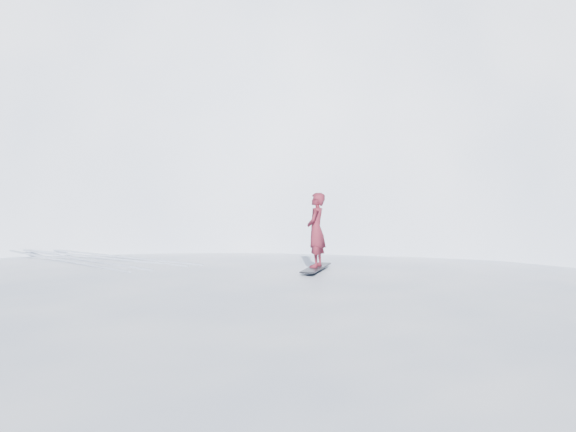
# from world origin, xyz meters

# --- Properties ---
(ground) EXTENTS (400.00, 400.00, 0.00)m
(ground) POSITION_xyz_m (0.00, 0.00, 0.00)
(ground) COLOR white
(ground) RESTS_ON ground
(near_ridge) EXTENTS (36.00, 28.00, 4.80)m
(near_ridge) POSITION_xyz_m (1.00, 3.00, 0.00)
(near_ridge) COLOR white
(near_ridge) RESTS_ON ground
(summit_peak) EXTENTS (60.00, 56.00, 56.00)m
(summit_peak) POSITION_xyz_m (22.00, 26.00, 0.00)
(summit_peak) COLOR white
(summit_peak) RESTS_ON ground
(peak_shoulder) EXTENTS (28.00, 24.00, 18.00)m
(peak_shoulder) POSITION_xyz_m (10.00, 20.00, 0.00)
(peak_shoulder) COLOR white
(peak_shoulder) RESTS_ON ground
(wind_bumps) EXTENTS (16.00, 14.40, 1.00)m
(wind_bumps) POSITION_xyz_m (-0.56, 2.12, 0.00)
(wind_bumps) COLOR white
(wind_bumps) RESTS_ON ground
(snowboard) EXTENTS (1.52, 1.23, 0.03)m
(snowboard) POSITION_xyz_m (3.25, 0.40, 2.41)
(snowboard) COLOR black
(snowboard) RESTS_ON near_ridge
(snowboarder) EXTENTS (0.71, 0.66, 1.62)m
(snowboarder) POSITION_xyz_m (3.25, 0.40, 3.24)
(snowboarder) COLOR maroon
(snowboarder) RESTS_ON snowboard
(board_tracks) EXTENTS (2.68, 5.95, 0.04)m
(board_tracks) POSITION_xyz_m (0.02, 5.24, 2.42)
(board_tracks) COLOR silver
(board_tracks) RESTS_ON ground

